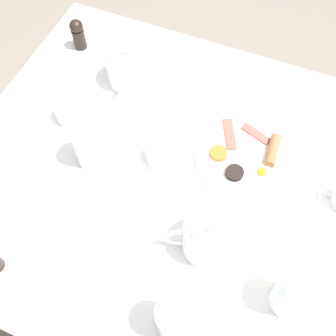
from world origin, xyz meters
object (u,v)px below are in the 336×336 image
object	(u,v)px
water_glass_tall	(294,295)
salt_grinder	(78,34)
breakfast_plate	(246,155)
wine_glass_spare	(87,143)
teapot_far	(127,67)
fork_by_plate	(208,79)
teacup_with_saucer_left	(69,113)
teapot_near	(207,238)
napkin_folded	(101,231)
water_glass_short	(174,319)
creamer_jug	(158,153)

from	to	relation	value
water_glass_tall	salt_grinder	distance (m)	1.02
breakfast_plate	wine_glass_spare	world-z (taller)	wine_glass_spare
teapot_far	fork_by_plate	bearing A→B (deg)	99.44
water_glass_tall	teacup_with_saucer_left	bearing A→B (deg)	-110.67
teapot_near	napkin_folded	size ratio (longest dim) A/B	1.47
teacup_with_saucer_left	wine_glass_spare	bearing A→B (deg)	51.46
teapot_near	water_glass_tall	world-z (taller)	water_glass_tall
napkin_folded	fork_by_plate	xyz separation A→B (m)	(-0.59, 0.08, -0.00)
teapot_near	water_glass_short	distance (m)	0.21
wine_glass_spare	creamer_jug	size ratio (longest dim) A/B	1.78
breakfast_plate	wine_glass_spare	distance (m)	0.45
breakfast_plate	fork_by_plate	size ratio (longest dim) A/B	1.71
creamer_jug	teacup_with_saucer_left	bearing A→B (deg)	-95.50
teacup_with_saucer_left	teapot_near	bearing A→B (deg)	66.69
salt_grinder	napkin_folded	size ratio (longest dim) A/B	0.79
teapot_near	creamer_jug	world-z (taller)	teapot_near
breakfast_plate	napkin_folded	distance (m)	0.46
teapot_far	water_glass_short	size ratio (longest dim) A/B	1.38
teapot_near	napkin_folded	xyz separation A→B (m)	(0.07, -0.26, -0.05)
breakfast_plate	napkin_folded	xyz separation A→B (m)	(0.36, -0.28, -0.00)
breakfast_plate	napkin_folded	bearing A→B (deg)	-37.81
teapot_near	teapot_far	world-z (taller)	same
salt_grinder	teapot_near	bearing A→B (deg)	51.51
teapot_near	water_glass_tall	distance (m)	0.23
breakfast_plate	water_glass_tall	xyz separation A→B (m)	(0.35, 0.20, 0.07)
teapot_far	salt_grinder	bearing A→B (deg)	-121.62
salt_grinder	teapot_far	bearing A→B (deg)	71.07
teapot_near	teacup_with_saucer_left	distance (m)	0.56
wine_glass_spare	water_glass_tall	bearing A→B (deg)	73.83
water_glass_short	creamer_jug	distance (m)	0.45
wine_glass_spare	teacup_with_saucer_left	bearing A→B (deg)	-128.54
wine_glass_spare	creamer_jug	bearing A→B (deg)	112.56
napkin_folded	teapot_near	bearing A→B (deg)	104.19
water_glass_tall	wine_glass_spare	xyz separation A→B (m)	(-0.18, -0.61, 0.00)
teapot_near	napkin_folded	world-z (taller)	teapot_near
water_glass_short	teapot_near	bearing A→B (deg)	179.05
creamer_jug	salt_grinder	world-z (taller)	salt_grinder
breakfast_plate	water_glass_short	size ratio (longest dim) A/B	1.90
fork_by_plate	breakfast_plate	bearing A→B (deg)	40.56
water_glass_tall	salt_grinder	xyz separation A→B (m)	(-0.56, -0.85, -0.02)
fork_by_plate	creamer_jug	bearing A→B (deg)	-5.74
salt_grinder	fork_by_plate	xyz separation A→B (m)	(-0.02, 0.45, -0.06)
wine_glass_spare	teapot_near	bearing A→B (deg)	72.73
fork_by_plate	salt_grinder	bearing A→B (deg)	-86.89
water_glass_tall	water_glass_short	xyz separation A→B (m)	(0.15, -0.23, 0.00)
creamer_jug	breakfast_plate	bearing A→B (deg)	113.73
water_glass_short	water_glass_tall	bearing A→B (deg)	123.46
creamer_jug	salt_grinder	bearing A→B (deg)	-126.51
teacup_with_saucer_left	teapot_far	bearing A→B (deg)	155.31
water_glass_tall	creamer_jug	xyz separation A→B (m)	(-0.25, -0.44, -0.05)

